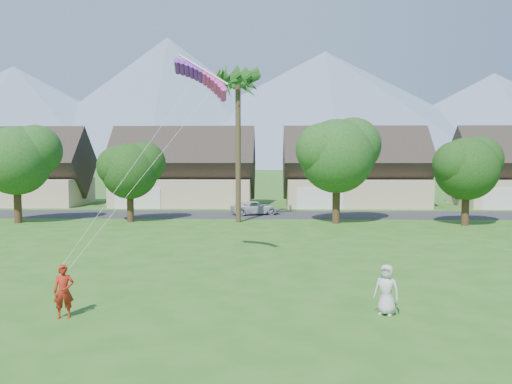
{
  "coord_description": "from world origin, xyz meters",
  "views": [
    {
      "loc": [
        0.65,
        -12.47,
        5.37
      ],
      "look_at": [
        0.0,
        10.0,
        3.8
      ],
      "focal_mm": 35.0,
      "sensor_mm": 36.0,
      "label": 1
    }
  ],
  "objects_px": {
    "parked_car": "(255,208)",
    "watcher": "(387,290)",
    "kite_flyer": "(64,291)",
    "parafoil_kite": "(203,76)"
  },
  "relations": [
    {
      "from": "parked_car",
      "to": "watcher",
      "type": "bearing_deg",
      "value": 172.82
    },
    {
      "from": "kite_flyer",
      "to": "parked_car",
      "type": "xyz_separation_m",
      "value": [
        5.48,
        30.29,
        -0.27
      ]
    },
    {
      "from": "parked_car",
      "to": "parafoil_kite",
      "type": "height_order",
      "value": "parafoil_kite"
    },
    {
      "from": "kite_flyer",
      "to": "parafoil_kite",
      "type": "relative_size",
      "value": 0.61
    },
    {
      "from": "kite_flyer",
      "to": "parked_car",
      "type": "bearing_deg",
      "value": 63.95
    },
    {
      "from": "watcher",
      "to": "parked_car",
      "type": "height_order",
      "value": "watcher"
    },
    {
      "from": "watcher",
      "to": "parafoil_kite",
      "type": "distance_m",
      "value": 13.02
    },
    {
      "from": "watcher",
      "to": "parafoil_kite",
      "type": "bearing_deg",
      "value": 164.16
    },
    {
      "from": "kite_flyer",
      "to": "watcher",
      "type": "relative_size",
      "value": 1.04
    },
    {
      "from": "watcher",
      "to": "parafoil_kite",
      "type": "relative_size",
      "value": 0.59
    }
  ]
}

